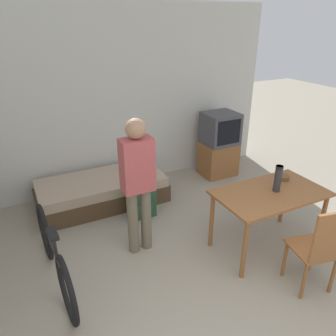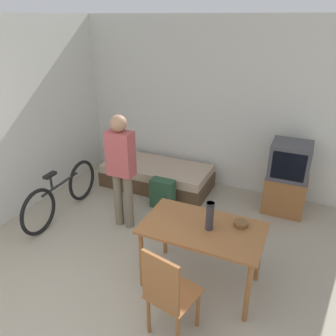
{
  "view_description": "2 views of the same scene",
  "coord_description": "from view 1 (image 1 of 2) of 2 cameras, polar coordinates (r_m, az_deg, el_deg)",
  "views": [
    {
      "loc": [
        -1.55,
        -0.96,
        2.48
      ],
      "look_at": [
        -0.08,
        1.97,
        0.97
      ],
      "focal_mm": 35.0,
      "sensor_mm": 36.0,
      "label": 1
    },
    {
      "loc": [
        1.68,
        -1.29,
        2.67
      ],
      "look_at": [
        0.26,
        1.86,
        1.05
      ],
      "focal_mm": 35.0,
      "sensor_mm": 36.0,
      "label": 2
    }
  ],
  "objects": [
    {
      "name": "bicycle",
      "position": [
        3.53,
        -19.17,
        -14.38
      ],
      "size": [
        0.13,
        1.62,
        0.73
      ],
      "color": "black",
      "rests_on": "ground_plane"
    },
    {
      "name": "wall_back",
      "position": [
        5.05,
        -8.31,
        11.6
      ],
      "size": [
        5.02,
        0.06,
        2.7
      ],
      "color": "silver",
      "rests_on": "ground_plane"
    },
    {
      "name": "wooden_chair",
      "position": [
        3.44,
        25.04,
        -12.34
      ],
      "size": [
        0.48,
        0.48,
        0.96
      ],
      "color": "brown",
      "rests_on": "ground_plane"
    },
    {
      "name": "mate_bowl",
      "position": [
        4.1,
        19.41,
        -1.56
      ],
      "size": [
        0.14,
        0.14,
        0.05
      ],
      "color": "brown",
      "rests_on": "dining_table"
    },
    {
      "name": "backpack",
      "position": [
        4.44,
        -4.62,
        -5.82
      ],
      "size": [
        0.36,
        0.22,
        0.46
      ],
      "color": "#284C33",
      "rests_on": "ground_plane"
    },
    {
      "name": "thermos_flask",
      "position": [
        3.75,
        18.62,
        -1.58
      ],
      "size": [
        0.08,
        0.08,
        0.3
      ],
      "color": "#2D2D33",
      "rests_on": "dining_table"
    },
    {
      "name": "person_standing",
      "position": [
        3.49,
        -5.3,
        -1.94
      ],
      "size": [
        0.34,
        0.21,
        1.58
      ],
      "color": "#6B604C",
      "rests_on": "ground_plane"
    },
    {
      "name": "dining_table",
      "position": [
        3.82,
        17.29,
        -5.2
      ],
      "size": [
        1.23,
        0.71,
        0.73
      ],
      "color": "brown",
      "rests_on": "ground_plane"
    },
    {
      "name": "daybed",
      "position": [
        4.84,
        -11.41,
        -3.95
      ],
      "size": [
        1.81,
        0.83,
        0.39
      ],
      "color": "#4C3823",
      "rests_on": "ground_plane"
    },
    {
      "name": "tv",
      "position": [
        5.56,
        8.89,
        4.09
      ],
      "size": [
        0.57,
        0.49,
        1.08
      ],
      "color": "brown",
      "rests_on": "ground_plane"
    }
  ]
}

